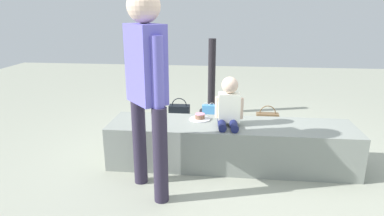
{
  "coord_description": "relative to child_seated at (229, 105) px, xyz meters",
  "views": [
    {
      "loc": [
        -0.05,
        -3.16,
        1.56
      ],
      "look_at": [
        -0.36,
        -0.31,
        0.69
      ],
      "focal_mm": 31.16,
      "sensor_mm": 36.0,
      "label": 1
    }
  ],
  "objects": [
    {
      "name": "water_bottle_near_gift",
      "position": [
        0.49,
        0.79,
        -0.54
      ],
      "size": [
        0.07,
        0.07,
        0.24
      ],
      "color": "silver",
      "rests_on": "ground_plane"
    },
    {
      "name": "concrete_ledge",
      "position": [
        0.02,
        0.04,
        -0.43
      ],
      "size": [
        2.45,
        0.58,
        0.44
      ],
      "primitive_type": "cube",
      "color": "gray",
      "rests_on": "ground_plane"
    },
    {
      "name": "ground_plane",
      "position": [
        0.02,
        0.04,
        -0.65
      ],
      "size": [
        12.0,
        12.0,
        0.0
      ],
      "primitive_type": "plane",
      "color": "#9A9E8C"
    },
    {
      "name": "gift_bag",
      "position": [
        -0.27,
        1.31,
        -0.52
      ],
      "size": [
        0.18,
        0.08,
        0.29
      ],
      "color": "#4C99E0",
      "rests_on": "ground_plane"
    },
    {
      "name": "party_cup_red",
      "position": [
        -0.99,
        0.58,
        -0.59
      ],
      "size": [
        0.08,
        0.08,
        0.12
      ],
      "primitive_type": "cylinder",
      "color": "red",
      "rests_on": "ground_plane"
    },
    {
      "name": "adult_standing",
      "position": [
        -0.67,
        -0.56,
        0.37
      ],
      "size": [
        0.38,
        0.41,
        1.7
      ],
      "color": "#2B2538",
      "rests_on": "ground_plane"
    },
    {
      "name": "cake_box_white",
      "position": [
        1.1,
        0.96,
        -0.58
      ],
      "size": [
        0.33,
        0.27,
        0.14
      ],
      "primitive_type": "cube",
      "rotation": [
        0.0,
        0.0,
        -0.04
      ],
      "color": "white",
      "rests_on": "ground_plane"
    },
    {
      "name": "handbag_black_leather",
      "position": [
        -0.68,
        1.26,
        -0.52
      ],
      "size": [
        0.28,
        0.14,
        0.36
      ],
      "color": "black",
      "rests_on": "ground_plane"
    },
    {
      "name": "railing_post",
      "position": [
        -0.26,
        1.76,
        -0.23
      ],
      "size": [
        0.36,
        0.36,
        1.13
      ],
      "color": "black",
      "rests_on": "ground_plane"
    },
    {
      "name": "child_seated",
      "position": [
        0.0,
        0.0,
        0.0
      ],
      "size": [
        0.28,
        0.32,
        0.48
      ],
      "color": "#171D4E",
      "rests_on": "concrete_ledge"
    },
    {
      "name": "handbag_brown_canvas",
      "position": [
        0.51,
        1.08,
        -0.53
      ],
      "size": [
        0.29,
        0.11,
        0.34
      ],
      "color": "brown",
      "rests_on": "ground_plane"
    },
    {
      "name": "cake_plate",
      "position": [
        -0.3,
        0.14,
        -0.19
      ],
      "size": [
        0.22,
        0.22,
        0.07
      ],
      "color": "white",
      "rests_on": "concrete_ledge"
    }
  ]
}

